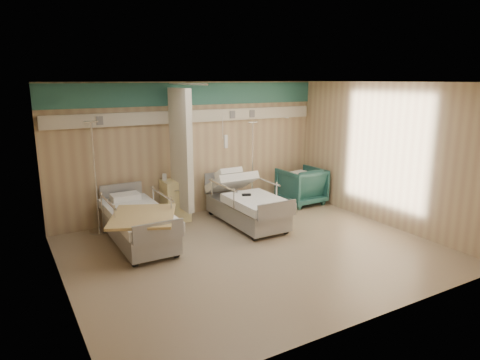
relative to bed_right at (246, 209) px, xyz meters
name	(u,v)px	position (x,y,z in m)	size (l,w,h in m)	color
ground	(255,251)	(-0.60, -1.30, -0.32)	(6.00, 5.00, 0.00)	gray
room_walls	(246,140)	(-0.63, -1.05, 1.55)	(6.04, 5.04, 2.82)	tan
bed_right	(246,209)	(0.00, 0.00, 0.00)	(1.00, 2.16, 0.63)	white
bed_left	(139,227)	(-2.20, 0.00, 0.00)	(1.00, 2.16, 0.63)	white
bedside_cabinet	(176,201)	(-1.15, 0.90, 0.11)	(0.50, 0.48, 0.85)	beige
visitor_armchair	(301,186)	(1.85, 0.60, 0.11)	(0.91, 0.93, 0.85)	#20514E
waffle_blanket	(300,167)	(1.81, 0.62, 0.57)	(0.59, 0.52, 0.07)	white
iv_stand_right	(252,189)	(0.74, 0.98, 0.08)	(0.35, 0.35, 1.94)	silver
iv_stand_left	(98,210)	(-2.68, 0.98, 0.12)	(0.38, 0.38, 2.11)	silver
call_remote	(246,195)	(-0.08, -0.14, 0.33)	(0.17, 0.08, 0.04)	black
tan_blanket	(143,216)	(-2.25, -0.46, 0.34)	(1.00, 1.25, 0.04)	tan
toiletry_bag	(182,178)	(-1.02, 0.84, 0.59)	(0.20, 0.12, 0.11)	black
white_cup	(164,177)	(-1.33, 1.02, 0.60)	(0.09, 0.09, 0.13)	white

